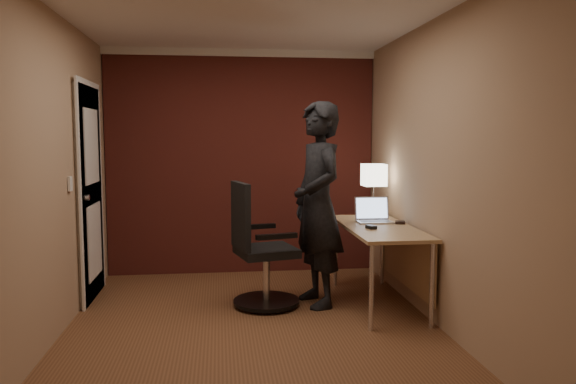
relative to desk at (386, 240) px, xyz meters
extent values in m
plane|color=brown|center=(-1.25, -0.55, -0.60)|extent=(4.00, 4.00, 0.00)
plane|color=white|center=(-1.25, -0.55, 1.90)|extent=(4.00, 4.00, 0.00)
plane|color=tan|center=(-1.25, 1.45, 0.65)|extent=(3.00, 0.00, 3.00)
plane|color=tan|center=(-1.25, -2.55, 0.65)|extent=(3.00, 0.00, 3.00)
plane|color=tan|center=(-2.75, -0.55, 0.65)|extent=(0.00, 4.00, 4.00)
plane|color=tan|center=(0.25, -0.55, 0.65)|extent=(0.00, 4.00, 4.00)
cube|color=maroon|center=(-1.25, 1.42, 0.65)|extent=(2.98, 0.06, 2.50)
cube|color=silver|center=(-1.25, 1.41, 1.86)|extent=(3.00, 0.08, 0.08)
cube|color=silver|center=(-2.71, -0.55, 1.86)|extent=(0.08, 4.00, 0.08)
cube|color=silver|center=(0.21, -0.55, 1.86)|extent=(0.08, 4.00, 0.08)
cube|color=silver|center=(-2.73, 0.55, 0.40)|extent=(0.05, 0.82, 2.02)
cube|color=silver|center=(-2.71, 0.55, 0.40)|extent=(0.02, 0.92, 2.12)
cylinder|color=silver|center=(-2.68, 0.22, 0.40)|extent=(0.05, 0.05, 0.05)
cube|color=silver|center=(-2.74, -0.10, 0.55)|extent=(0.02, 0.08, 0.12)
cube|color=tan|center=(-0.07, 0.00, 0.11)|extent=(0.60, 1.50, 0.03)
cube|color=tan|center=(0.21, 0.00, -0.17)|extent=(0.02, 1.38, 0.54)
cylinder|color=silver|center=(-0.32, -0.69, -0.25)|extent=(0.04, 0.04, 0.70)
cylinder|color=silver|center=(-0.32, 0.69, -0.25)|extent=(0.04, 0.04, 0.70)
cylinder|color=silver|center=(0.18, -0.69, -0.25)|extent=(0.04, 0.04, 0.70)
cylinder|color=silver|center=(0.18, 0.69, -0.25)|extent=(0.04, 0.04, 0.70)
cube|color=silver|center=(0.04, 0.58, 0.14)|extent=(0.11, 0.11, 0.01)
cylinder|color=silver|center=(0.04, 0.58, 0.29)|extent=(0.01, 0.01, 0.30)
cube|color=white|center=(0.04, 0.58, 0.55)|extent=(0.22, 0.22, 0.22)
cube|color=silver|center=(-0.05, 0.20, 0.14)|extent=(0.33, 0.24, 0.01)
cube|color=silver|center=(-0.05, 0.32, 0.25)|extent=(0.33, 0.06, 0.22)
cube|color=#B2CCF2|center=(-0.05, 0.31, 0.25)|extent=(0.30, 0.05, 0.19)
cube|color=gray|center=(-0.05, 0.19, 0.14)|extent=(0.28, 0.13, 0.00)
cube|color=black|center=(-0.18, -0.15, 0.14)|extent=(0.09, 0.11, 0.03)
cube|color=black|center=(0.17, 0.10, 0.14)|extent=(0.12, 0.13, 0.02)
cylinder|color=black|center=(-1.09, 0.07, -0.56)|extent=(0.60, 0.60, 0.03)
cylinder|color=silver|center=(-1.09, 0.07, -0.33)|extent=(0.06, 0.06, 0.45)
cube|color=black|center=(-1.09, 0.07, -0.09)|extent=(0.60, 0.60, 0.08)
cube|color=black|center=(-1.32, 0.01, 0.24)|extent=(0.16, 0.45, 0.59)
cube|color=black|center=(-1.16, 0.34, 0.09)|extent=(0.37, 0.14, 0.04)
cube|color=black|center=(-1.03, -0.21, 0.09)|extent=(0.37, 0.14, 0.04)
imported|color=black|center=(-0.62, 0.07, 0.33)|extent=(0.59, 0.76, 1.86)
camera|label=1|loc=(-1.51, -4.92, 0.94)|focal=35.00mm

